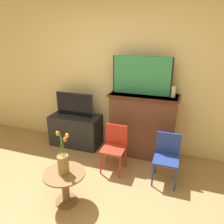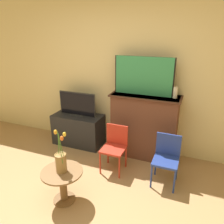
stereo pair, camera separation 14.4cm
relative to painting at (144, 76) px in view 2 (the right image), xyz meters
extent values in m
cube|color=beige|center=(-0.43, 0.22, 0.00)|extent=(8.00, 0.06, 2.70)
cube|color=brown|center=(0.05, -0.01, -0.82)|extent=(1.03, 0.39, 1.06)
cube|color=#43271C|center=(0.05, -0.02, -0.30)|extent=(1.09, 0.43, 0.02)
cube|color=black|center=(0.00, 0.01, 0.00)|extent=(0.92, 0.02, 0.58)
cube|color=#338E56|center=(0.00, -0.01, 0.00)|extent=(0.88, 0.02, 0.58)
cylinder|color=silver|center=(0.49, -0.01, -0.21)|extent=(0.06, 0.06, 0.17)
cube|color=#232326|center=(-1.16, -0.05, -1.07)|extent=(0.90, 0.44, 0.56)
cube|color=#2D2D2D|center=(-1.16, -0.05, -0.78)|extent=(0.27, 0.12, 0.01)
cube|color=#2D2D2D|center=(-1.16, -0.04, -0.57)|extent=(0.70, 0.02, 0.42)
cube|color=black|center=(-1.16, -0.05, -0.57)|extent=(0.67, 0.02, 0.39)
cylinder|color=#B22D1E|center=(-0.40, -0.76, -1.18)|extent=(0.02, 0.02, 0.34)
cylinder|color=#B22D1E|center=(-0.10, -0.76, -1.18)|extent=(0.02, 0.02, 0.34)
cylinder|color=#B22D1E|center=(-0.40, -0.46, -1.18)|extent=(0.02, 0.02, 0.34)
cylinder|color=#B22D1E|center=(-0.10, -0.46, -1.18)|extent=(0.02, 0.02, 0.34)
cube|color=#B22D1E|center=(-0.25, -0.61, -0.99)|extent=(0.33, 0.33, 0.03)
cube|color=#B22D1E|center=(-0.25, -0.45, -0.82)|extent=(0.33, 0.02, 0.32)
cylinder|color=navy|center=(0.36, -0.79, -1.18)|extent=(0.02, 0.02, 0.34)
cylinder|color=navy|center=(0.66, -0.79, -1.18)|extent=(0.02, 0.02, 0.34)
cylinder|color=navy|center=(0.36, -0.49, -1.18)|extent=(0.02, 0.02, 0.34)
cylinder|color=navy|center=(0.66, -0.49, -1.18)|extent=(0.02, 0.02, 0.34)
cube|color=navy|center=(0.51, -0.64, -0.99)|extent=(0.33, 0.33, 0.03)
cube|color=navy|center=(0.51, -0.48, -0.82)|extent=(0.33, 0.02, 0.32)
cylinder|color=brown|center=(-0.59, -1.42, -1.34)|extent=(0.27, 0.27, 0.02)
cylinder|color=brown|center=(-0.59, -1.42, -1.15)|extent=(0.09, 0.09, 0.41)
cylinder|color=brown|center=(-0.59, -1.42, -0.93)|extent=(0.50, 0.50, 0.02)
cylinder|color=olive|center=(-0.59, -1.42, -0.81)|extent=(0.13, 0.13, 0.23)
torus|color=olive|center=(-0.59, -1.42, -0.70)|extent=(0.14, 0.14, 0.02)
cylinder|color=#477A2D|center=(-0.57, -1.43, -0.59)|extent=(0.10, 0.08, 0.36)
ellipsoid|color=orange|center=(-0.49, -1.51, -0.42)|extent=(0.04, 0.04, 0.05)
cylinder|color=#477A2D|center=(-0.61, -1.41, -0.60)|extent=(0.04, 0.03, 0.35)
ellipsoid|color=orange|center=(-0.65, -1.39, -0.43)|extent=(0.04, 0.04, 0.06)
cylinder|color=#477A2D|center=(-0.57, -1.41, -0.60)|extent=(0.05, 0.02, 0.35)
ellipsoid|color=gold|center=(-0.52, -1.40, -0.43)|extent=(0.04, 0.04, 0.05)
camera|label=1|loc=(0.64, -3.27, 0.65)|focal=35.00mm
camera|label=2|loc=(0.77, -3.22, 0.65)|focal=35.00mm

